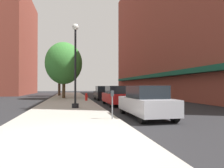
% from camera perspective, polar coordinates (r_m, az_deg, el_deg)
% --- Properties ---
extents(ground_plane, '(90.00, 90.00, 0.00)m').
position_cam_1_polar(ground_plane, '(23.92, -2.85, -4.57)').
color(ground_plane, '#232326').
extents(sidewalk_slab, '(4.80, 50.00, 0.12)m').
position_cam_1_polar(sidewalk_slab, '(24.61, -12.49, -4.31)').
color(sidewalk_slab, '#A8A399').
rests_on(sidewalk_slab, ground).
extents(building_right_brick, '(6.80, 40.00, 22.91)m').
position_cam_1_polar(building_right_brick, '(32.79, 16.14, 16.74)').
color(building_right_brick, brown).
rests_on(building_right_brick, ground).
extents(building_far_background, '(6.80, 18.00, 20.09)m').
position_cam_1_polar(building_far_background, '(44.80, -26.73, 10.19)').
color(building_far_background, brown).
rests_on(building_far_background, ground).
extents(lamppost, '(0.48, 0.48, 5.90)m').
position_cam_1_polar(lamppost, '(13.90, -10.73, 5.86)').
color(lamppost, black).
rests_on(lamppost, sidewalk_slab).
extents(fire_hydrant, '(0.33, 0.26, 0.79)m').
position_cam_1_polar(fire_hydrant, '(20.55, -7.57, -3.76)').
color(fire_hydrant, red).
rests_on(fire_hydrant, sidewalk_slab).
extents(parking_meter_near, '(0.14, 0.09, 1.31)m').
position_cam_1_polar(parking_meter_near, '(8.91, 0.07, -5.01)').
color(parking_meter_near, slate).
rests_on(parking_meter_near, sidewalk_slab).
extents(tree_near, '(4.67, 4.67, 7.16)m').
position_cam_1_polar(tree_near, '(25.74, -13.99, 5.93)').
color(tree_near, '#4C3823').
rests_on(tree_near, sidewalk_slab).
extents(tree_mid, '(3.63, 3.63, 6.70)m').
position_cam_1_polar(tree_mid, '(32.82, -15.23, 4.72)').
color(tree_mid, '#422D1E').
rests_on(tree_mid, sidewalk_slab).
extents(car_silver, '(1.80, 4.30, 1.66)m').
position_cam_1_polar(car_silver, '(10.29, 9.80, -5.21)').
color(car_silver, black).
rests_on(car_silver, ground).
extents(car_red, '(1.80, 4.30, 1.66)m').
position_cam_1_polar(car_red, '(16.61, 1.25, -3.49)').
color(car_red, black).
rests_on(car_red, ground).
extents(car_black, '(1.80, 4.30, 1.66)m').
position_cam_1_polar(car_black, '(23.50, -2.70, -2.67)').
color(car_black, black).
rests_on(car_black, ground).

